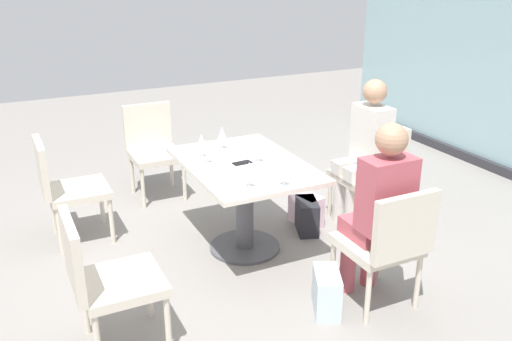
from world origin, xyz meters
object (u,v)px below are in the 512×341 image
(chair_front_left, at_px, (65,184))
(wine_glass_3, at_px, (258,146))
(chair_far_right, at_px, (387,241))
(wine_glass_0, at_px, (222,133))
(wine_glass_2, at_px, (284,168))
(wine_glass_1, at_px, (249,169))
(chair_front_right, at_px, (103,275))
(cell_phone_on_table, at_px, (242,163))
(wine_glass_4, at_px, (202,141))
(chair_near_window, at_px, (374,167))
(chair_side_end, at_px, (153,145))
(handbag_2, at_px, (307,216))
(coffee_cup, at_px, (245,144))
(handbag_1, at_px, (327,292))
(person_far_right, at_px, (379,205))
(person_near_window, at_px, (365,146))
(handbag_0, at_px, (306,209))
(dining_table_main, at_px, (244,186))
(wine_glass_5, at_px, (206,147))

(chair_front_left, bearing_deg, wine_glass_3, 59.31)
(chair_far_right, relative_size, wine_glass_3, 4.70)
(wine_glass_0, height_order, wine_glass_2, same)
(chair_front_left, bearing_deg, wine_glass_1, 41.05)
(chair_front_right, distance_m, wine_glass_2, 1.35)
(cell_phone_on_table, bearing_deg, wine_glass_4, -144.74)
(chair_near_window, xyz_separation_m, wine_glass_3, (0.04, -1.12, 0.37))
(chair_side_end, xyz_separation_m, handbag_2, (1.36, 0.92, -0.36))
(coffee_cup, height_order, handbag_1, coffee_cup)
(person_far_right, xyz_separation_m, coffee_cup, (-1.31, -0.34, 0.08))
(chair_near_window, relative_size, wine_glass_4, 4.70)
(person_near_window, distance_m, cell_phone_on_table, 1.14)
(person_near_window, height_order, handbag_0, person_near_window)
(wine_glass_0, bearing_deg, wine_glass_2, 4.75)
(chair_near_window, height_order, cell_phone_on_table, chair_near_window)
(wine_glass_2, bearing_deg, chair_front_left, -135.15)
(wine_glass_0, distance_m, cell_phone_on_table, 0.40)
(chair_front_right, relative_size, coffee_cup, 9.67)
(chair_side_end, distance_m, person_far_right, 2.56)
(chair_side_end, height_order, coffee_cup, chair_side_end)
(person_near_window, bearing_deg, dining_table_main, -90.00)
(wine_glass_1, bearing_deg, dining_table_main, 159.37)
(person_near_window, relative_size, cell_phone_on_table, 8.75)
(chair_far_right, height_order, handbag_1, chair_far_right)
(wine_glass_4, relative_size, wine_glass_5, 1.00)
(cell_phone_on_table, bearing_deg, wine_glass_5, -119.04)
(dining_table_main, relative_size, wine_glass_0, 6.62)
(chair_side_end, bearing_deg, handbag_2, 34.06)
(chair_front_right, distance_m, person_far_right, 1.74)
(person_near_window, height_order, wine_glass_4, person_near_window)
(person_far_right, distance_m, handbag_0, 1.31)
(chair_side_end, xyz_separation_m, wine_glass_1, (1.86, 0.15, 0.37))
(dining_table_main, distance_m, coffee_cup, 0.40)
(wine_glass_0, height_order, wine_glass_3, same)
(person_near_window, xyz_separation_m, wine_glass_4, (-0.26, -1.36, 0.16))
(wine_glass_2, relative_size, handbag_1, 0.62)
(chair_near_window, distance_m, chair_side_end, 2.09)
(wine_glass_3, distance_m, coffee_cup, 0.34)
(person_near_window, relative_size, wine_glass_1, 6.81)
(chair_near_window, xyz_separation_m, chair_front_left, (-0.75, -2.45, 0.00))
(chair_near_window, height_order, handbag_0, chair_near_window)
(chair_front_right, xyz_separation_m, person_near_window, (-0.75, 2.35, 0.20))
(wine_glass_2, relative_size, wine_glass_5, 1.00)
(chair_front_right, relative_size, cell_phone_on_table, 6.04)
(chair_near_window, xyz_separation_m, coffee_cup, (-0.29, -1.08, 0.28))
(person_near_window, bearing_deg, wine_glass_5, -94.40)
(wine_glass_3, distance_m, handbag_0, 0.93)
(wine_glass_4, bearing_deg, wine_glass_5, -7.76)
(dining_table_main, bearing_deg, person_far_right, 25.41)
(wine_glass_0, relative_size, handbag_2, 0.62)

